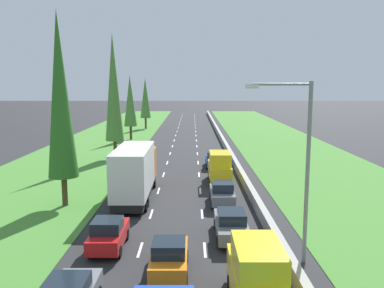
{
  "coord_description": "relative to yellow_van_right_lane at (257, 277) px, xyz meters",
  "views": [
    {
      "loc": [
        1.06,
        0.52,
        8.88
      ],
      "look_at": [
        0.99,
        53.96,
        0.8
      ],
      "focal_mm": 37.44,
      "sensor_mm": 36.0,
      "label": 1
    }
  ],
  "objects": [
    {
      "name": "ground_plane",
      "position": [
        -3.59,
        44.79,
        -1.4
      ],
      "size": [
        300.0,
        300.0,
        0.0
      ],
      "primitive_type": "plane",
      "color": "#28282B",
      "rests_on": "ground"
    },
    {
      "name": "grass_verge_right",
      "position": [
        10.76,
        44.79,
        -1.38
      ],
      "size": [
        14.0,
        140.0,
        0.04
      ],
      "primitive_type": "cube",
      "color": "#478433",
      "rests_on": "ground"
    },
    {
      "name": "yellow_van_right_lane_fifth",
      "position": [
        -0.04,
        20.6,
        0.0
      ],
      "size": [
        1.96,
        4.9,
        2.82
      ],
      "color": "yellow",
      "rests_on": "ground"
    },
    {
      "name": "lane_markings",
      "position": [
        -3.59,
        44.79,
        -1.39
      ],
      "size": [
        3.64,
        116.0,
        0.01
      ],
      "color": "white",
      "rests_on": "ground"
    },
    {
      "name": "poplar_tree_fifth",
      "position": [
        -11.71,
        64.21,
        4.66
      ],
      "size": [
        2.05,
        2.05,
        10.02
      ],
      "color": "#4C3823",
      "rests_on": "ground"
    },
    {
      "name": "median_barrier",
      "position": [
        2.11,
        44.79,
        -0.97
      ],
      "size": [
        0.44,
        120.0,
        0.85
      ],
      "primitive_type": "cube",
      "color": "#9E9B93",
      "rests_on": "ground"
    },
    {
      "name": "grey_hatchback_right_lane",
      "position": [
        -0.3,
        14.04,
        -0.56
      ],
      "size": [
        1.74,
        3.9,
        1.72
      ],
      "color": "slate",
      "rests_on": "ground"
    },
    {
      "name": "poplar_tree_second",
      "position": [
        -11.84,
        13.67,
        6.65
      ],
      "size": [
        2.15,
        2.15,
        14.0
      ],
      "color": "#4C3823",
      "rests_on": "ground"
    },
    {
      "name": "yellow_van_right_lane",
      "position": [
        0.0,
        0.0,
        0.0
      ],
      "size": [
        1.96,
        4.9,
        2.82
      ],
      "color": "yellow",
      "rests_on": "ground"
    },
    {
      "name": "red_hatchback_left_lane",
      "position": [
        -7.05,
        5.96,
        -0.56
      ],
      "size": [
        1.74,
        3.9,
        1.72
      ],
      "color": "red",
      "rests_on": "ground"
    },
    {
      "name": "street_light_mast",
      "position": [
        2.75,
        4.36,
        3.83
      ],
      "size": [
        3.2,
        0.28,
        9.0
      ],
      "color": "gray",
      "rests_on": "ground"
    },
    {
      "name": "poplar_tree_fourth",
      "position": [
        -12.29,
        48.63,
        4.74
      ],
      "size": [
        2.05,
        2.05,
        10.18
      ],
      "color": "#4C3823",
      "rests_on": "ground"
    },
    {
      "name": "white_box_truck_left_lane",
      "position": [
        -6.9,
        15.4,
        0.78
      ],
      "size": [
        2.46,
        9.4,
        4.18
      ],
      "color": "black",
      "rests_on": "ground"
    },
    {
      "name": "grass_verge_left",
      "position": [
        -16.24,
        44.79,
        -1.38
      ],
      "size": [
        14.0,
        140.0,
        0.04
      ],
      "primitive_type": "cube",
      "color": "#478433",
      "rests_on": "ground"
    },
    {
      "name": "poplar_tree_third",
      "position": [
        -11.71,
        32.41,
        6.98
      ],
      "size": [
        2.17,
        2.17,
        14.66
      ],
      "color": "#4C3823",
      "rests_on": "ground"
    },
    {
      "name": "grey_sedan_right_lane",
      "position": [
        -0.26,
        7.51,
        -0.59
      ],
      "size": [
        1.82,
        4.5,
        1.64
      ],
      "color": "slate",
      "rests_on": "ground"
    },
    {
      "name": "orange_hatchback_centre_lane",
      "position": [
        -3.6,
        3.05,
        -0.56
      ],
      "size": [
        1.74,
        3.9,
        1.72
      ],
      "color": "orange",
      "rests_on": "ground"
    },
    {
      "name": "blue_hatchback_right_lane",
      "position": [
        -0.17,
        27.43,
        -0.56
      ],
      "size": [
        1.74,
        3.9,
        1.72
      ],
      "color": "#1E47B7",
      "rests_on": "ground"
    }
  ]
}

